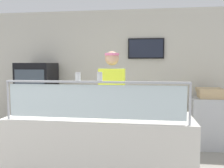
{
  "coord_description": "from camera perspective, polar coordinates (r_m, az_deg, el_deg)",
  "views": [
    {
      "loc": [
        1.66,
        -2.53,
        1.58
      ],
      "look_at": [
        1.23,
        0.44,
        1.33
      ],
      "focal_mm": 40.07,
      "sensor_mm": 36.0,
      "label": 1
    }
  ],
  "objects": [
    {
      "name": "shop_rear_unit",
      "position": [
        5.35,
        2.21,
        2.3
      ],
      "size": [
        6.58,
        0.13,
        2.7
      ],
      "color": "beige",
      "rests_on": "ground"
    },
    {
      "name": "serving_counter",
      "position": [
        3.18,
        -2.64,
        -15.6
      ],
      "size": [
        2.18,
        0.8,
        0.95
      ],
      "primitive_type": "cube",
      "color": "silver",
      "rests_on": "ground"
    },
    {
      "name": "sneeze_guard",
      "position": [
        2.67,
        -4.06,
        -2.77
      ],
      "size": [
        2.01,
        0.06,
        0.44
      ],
      "color": "#B2B5BC",
      "rests_on": "serving_counter"
    },
    {
      "name": "pizza_tray",
      "position": [
        3.12,
        -4.29,
        -6.61
      ],
      "size": [
        0.41,
        0.41,
        0.04
      ],
      "color": "#9EA0A8",
      "rests_on": "serving_counter"
    },
    {
      "name": "pizza_server",
      "position": [
        3.09,
        -3.98,
        -6.3
      ],
      "size": [
        0.08,
        0.28,
        0.01
      ],
      "primitive_type": "cube",
      "rotation": [
        0.0,
        0.0,
        -0.0
      ],
      "color": "#ADAFB7",
      "rests_on": "pizza_tray"
    },
    {
      "name": "parmesan_shaker",
      "position": [
        2.7,
        -7.76,
        1.56
      ],
      "size": [
        0.06,
        0.06,
        0.09
      ],
      "color": "white",
      "rests_on": "sneeze_guard"
    },
    {
      "name": "pepper_flake_shaker",
      "position": [
        2.64,
        -2.82,
        1.58
      ],
      "size": [
        0.06,
        0.06,
        0.1
      ],
      "color": "white",
      "rests_on": "sneeze_guard"
    },
    {
      "name": "worker_figure",
      "position": [
        3.75,
        0.05,
        -4.09
      ],
      "size": [
        0.41,
        0.5,
        1.76
      ],
      "color": "#23232D",
      "rests_on": "ground"
    },
    {
      "name": "drink_fridge",
      "position": [
        5.43,
        -16.65,
        -3.79
      ],
      "size": [
        0.7,
        0.66,
        1.59
      ],
      "color": "black",
      "rests_on": "ground"
    },
    {
      "name": "prep_shelf",
      "position": [
        5.08,
        21.36,
        -8.22
      ],
      "size": [
        0.7,
        0.55,
        0.94
      ],
      "primitive_type": "cube",
      "color": "#B7BABF",
      "rests_on": "ground"
    },
    {
      "name": "pizza_box_stack",
      "position": [
        4.99,
        21.56,
        -1.93
      ],
      "size": [
        0.48,
        0.47,
        0.18
      ],
      "color": "tan",
      "rests_on": "prep_shelf"
    }
  ]
}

